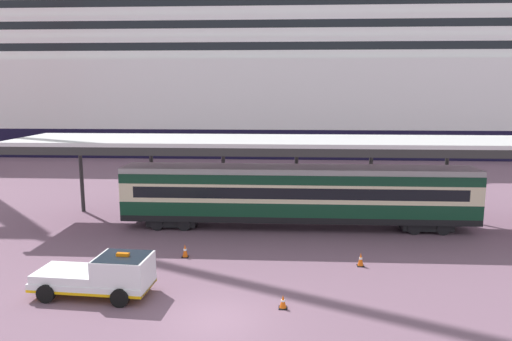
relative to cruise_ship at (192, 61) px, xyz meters
name	(u,v)px	position (x,y,z in m)	size (l,w,h in m)	color
ground_plane	(216,319)	(11.49, -56.37, -13.43)	(400.00, 400.00, 0.00)	#735367
cruise_ship	(192,61)	(0.00, 0.00, 0.00)	(174.67, 25.00, 40.66)	black
platform_canopy	(298,143)	(15.09, -42.95, -7.83)	(37.25, 6.50, 5.88)	silver
train_carriage	(298,194)	(15.09, -43.42, -11.12)	(22.94, 2.81, 4.11)	black
service_truck	(104,274)	(6.20, -54.44, -12.44)	(5.33, 2.54, 2.02)	white
traffic_cone_near	(361,259)	(18.18, -50.21, -13.07)	(0.36, 0.36, 0.74)	black
traffic_cone_mid	(185,251)	(8.80, -49.42, -13.07)	(0.36, 0.36, 0.75)	black
traffic_cone_far	(283,302)	(14.15, -55.26, -13.14)	(0.36, 0.36, 0.59)	black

